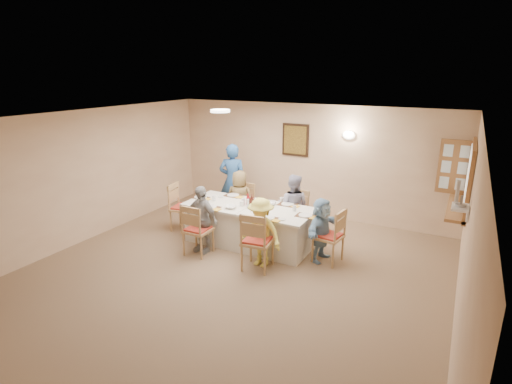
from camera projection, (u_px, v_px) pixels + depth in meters
The scene contains 49 objects.
ground at pixel (226, 279), 6.33m from camera, with size 7.00×7.00×0.00m, color olive.
room_walls at pixel (224, 188), 5.89m from camera, with size 7.00×7.00×7.00m.
wall_picture at pixel (295, 140), 8.90m from camera, with size 0.62×0.05×0.72m.
wall_sconce at pixel (349, 135), 8.28m from camera, with size 0.26×0.09×0.18m, color white.
ceiling_light at pixel (220, 111), 7.33m from camera, with size 0.36×0.36×0.05m, color white.
serving_hatch at pixel (470, 178), 6.49m from camera, with size 0.06×1.50×1.15m, color brown.
hatch_sill at pixel (457, 208), 6.69m from camera, with size 0.30×1.50×0.05m, color brown.
shutter_door at pixel (454, 167), 7.24m from camera, with size 0.55×0.04×1.00m, color brown.
fan_shelf at pixel (460, 207), 5.41m from camera, with size 0.22×0.36×0.03m, color white.
desk_fan at pixel (460, 197), 5.38m from camera, with size 0.30×0.30×0.28m, color #A5A5A8, non-canonical shape.
dining_table at pixel (249, 225), 7.54m from camera, with size 2.44×1.03×0.76m, color silver.
chair_back_left at pixel (243, 205), 8.47m from camera, with size 0.43×0.43×0.90m, color tan, non-canonical shape.
chair_back_right at pixel (295, 214), 7.93m from camera, with size 0.44×0.44×0.91m, color tan, non-canonical shape.
chair_front_left at pixel (198, 229), 7.11m from camera, with size 0.46×0.46×0.96m, color tan, non-canonical shape.
chair_front_right at pixel (257, 240), 6.56m from camera, with size 0.49×0.49×1.02m, color tan, non-canonical shape.
chair_left_end at pixel (183, 207), 8.21m from camera, with size 0.47×0.47×0.98m, color tan, non-canonical shape.
chair_right_end at pixel (328, 235), 6.82m from camera, with size 0.46×0.46×0.97m, color tan, non-canonical shape.
diner_back_left at pixel (240, 199), 8.32m from camera, with size 0.66×0.50×1.22m, color brown.
diner_back_right at pixel (293, 206), 7.77m from camera, with size 0.68×0.56×1.29m, color #9594B1.
diner_front_left at pixel (202, 219), 7.17m from camera, with size 0.77×0.42×1.24m, color #A0A0A0.
diner_front_right at pixel (261, 232), 6.63m from camera, with size 0.83×0.55×1.20m, color #FAEC5F.
diner_right_end at pixel (321, 230), 6.85m from camera, with size 0.52×1.09×1.13m, color #85B1D5.
caregiver at pixel (233, 181), 8.85m from camera, with size 0.70×0.57×1.67m, color #2B5999.
placemat_fl at pixel (210, 208), 7.35m from camera, with size 0.37×0.28×0.01m, color #472B19.
plate_fl at pixel (210, 207), 7.34m from camera, with size 0.26×0.26×0.02m, color white.
napkin_fl at pixel (216, 209), 7.22m from camera, with size 0.15×0.15×0.01m, color gold.
placemat_fr at pixel (268, 218), 6.81m from camera, with size 0.33×0.25×0.01m, color #472B19.
plate_fr at pixel (268, 218), 6.80m from camera, with size 0.23×0.23×0.01m, color white.
napkin_fr at pixel (276, 221), 6.68m from camera, with size 0.13×0.13×0.01m, color gold.
placemat_bl at pixel (233, 196), 8.06m from camera, with size 0.36×0.26×0.01m, color #472B19.
plate_bl at pixel (233, 195), 8.05m from camera, with size 0.24×0.24×0.02m, color white.
napkin_bl at pixel (240, 197), 7.93m from camera, with size 0.14×0.14×0.01m, color gold.
placemat_br at pixel (288, 204), 7.52m from camera, with size 0.36×0.27×0.01m, color #472B19.
plate_br at pixel (288, 204), 7.51m from camera, with size 0.24×0.24×0.01m, color white.
napkin_br at pixel (295, 206), 7.39m from camera, with size 0.14×0.14×0.01m, color gold.
placemat_le at pixel (201, 198), 7.92m from camera, with size 0.33×0.24×0.01m, color #472B19.
plate_le at pixel (201, 197), 7.92m from camera, with size 0.25×0.25×0.02m, color white.
napkin_le at pixel (207, 199), 7.80m from camera, with size 0.13×0.13×0.01m, color gold.
placemat_re at pixel (305, 216), 6.93m from camera, with size 0.33×0.25×0.01m, color #472B19.
plate_re at pixel (305, 215), 6.93m from camera, with size 0.24×0.24×0.01m, color white.
napkin_re at pixel (314, 218), 6.80m from camera, with size 0.14×0.14×0.01m, color gold.
teacup_a at pixel (202, 202), 7.51m from camera, with size 0.14×0.14×0.09m, color white.
teacup_b at pixel (282, 199), 7.69m from camera, with size 0.09×0.09×0.08m, color white.
bowl_a at pixel (231, 207), 7.31m from camera, with size 0.24×0.24×0.05m, color white.
bowl_b at pixel (271, 203), 7.50m from camera, with size 0.21×0.21×0.06m, color white.
condiment_ketchup at pixel (248, 199), 7.47m from camera, with size 0.11×0.11×0.22m, color #B70F19.
condiment_brown at pixel (252, 200), 7.45m from camera, with size 0.12×0.12×0.21m, color #4A1C13.
condiment_malt at pixel (254, 204), 7.32m from camera, with size 0.14×0.14×0.14m, color #4A1C13.
drinking_glass at pixel (243, 201), 7.53m from camera, with size 0.07×0.07×0.11m, color silver.
Camera 1 is at (3.08, -4.77, 3.17)m, focal length 28.00 mm.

